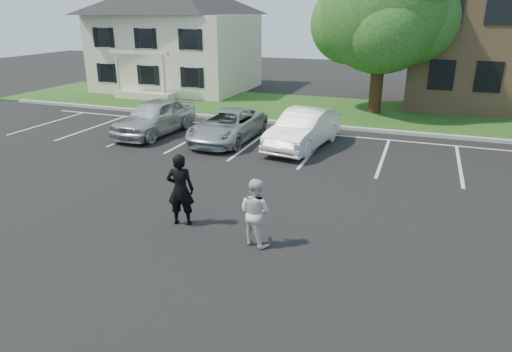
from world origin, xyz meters
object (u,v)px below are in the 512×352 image
at_px(tree, 385,13).
at_px(car_silver_west, 155,117).
at_px(man_white_shirt, 255,212).
at_px(car_silver_minivan, 228,126).
at_px(house, 177,35).
at_px(car_white_sedan, 303,129).
at_px(man_black_suit, 180,190).

relative_size(tree, car_silver_west, 1.83).
distance_m(man_white_shirt, car_silver_west, 11.67).
height_order(tree, car_silver_minivan, tree).
bearing_deg(house, car_silver_west, -65.67).
relative_size(man_white_shirt, car_white_sedan, 0.36).
xyz_separation_m(house, man_white_shirt, (13.49, -20.38, -2.97)).
relative_size(tree, car_silver_minivan, 1.80).
xyz_separation_m(tree, car_silver_west, (-9.18, -8.31, -4.53)).
bearing_deg(man_black_suit, car_white_sedan, -113.62).
distance_m(car_silver_west, car_white_sedan, 7.05).
bearing_deg(car_silver_minivan, car_white_sedan, 3.49).
relative_size(tree, man_white_shirt, 5.13).
height_order(house, car_silver_west, house).
bearing_deg(house, car_white_sedan, -43.21).
xyz_separation_m(man_black_suit, man_white_shirt, (2.26, -0.38, -0.13)).
distance_m(tree, car_silver_west, 13.18).
xyz_separation_m(house, car_silver_west, (5.41, -11.96, -3.01)).
bearing_deg(car_white_sedan, car_silver_minivan, -168.94).
relative_size(tree, car_white_sedan, 1.83).
distance_m(man_white_shirt, car_silver_minivan, 9.63).
xyz_separation_m(tree, car_silver_minivan, (-5.55, -8.19, -4.67)).
relative_size(man_white_shirt, car_silver_west, 0.36).
bearing_deg(car_white_sedan, man_white_shirt, -74.48).
bearing_deg(man_white_shirt, car_silver_minivan, -43.85).
bearing_deg(car_white_sedan, man_black_suit, -89.64).
height_order(tree, car_silver_west, tree).
height_order(man_black_suit, man_white_shirt, man_black_suit).
xyz_separation_m(man_black_suit, car_silver_west, (-5.83, 8.05, -0.18)).
xyz_separation_m(man_white_shirt, car_silver_minivan, (-4.45, 8.54, -0.18)).
height_order(car_silver_west, car_white_sedan, car_silver_west).
height_order(car_silver_west, car_silver_minivan, car_silver_west).
height_order(car_silver_minivan, car_white_sedan, car_white_sedan).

